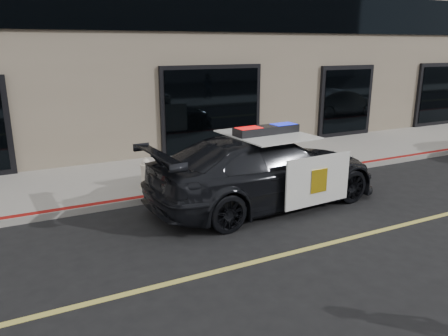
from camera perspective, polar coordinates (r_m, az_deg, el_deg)
name	(u,v)px	position (r m, az deg, el deg)	size (l,w,h in m)	color
ground	(405,225)	(9.53, 22.60, -6.84)	(120.00, 120.00, 0.00)	black
sidewalk_n	(266,161)	(13.29, 5.53, 0.92)	(60.00, 3.50, 0.15)	gray
police_car	(266,169)	(9.75, 5.45, -0.18)	(2.95, 5.75, 1.78)	black
fire_hydrant	(146,174)	(10.60, -10.11, -0.76)	(0.33, 0.46, 0.73)	silver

